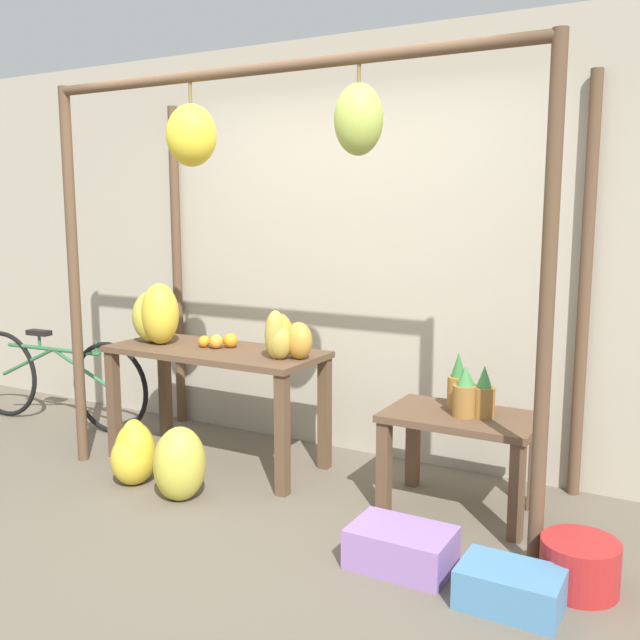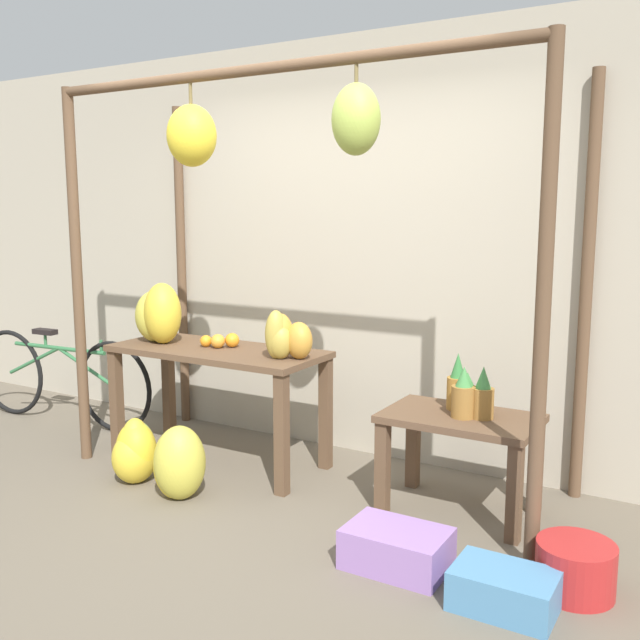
% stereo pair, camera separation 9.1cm
% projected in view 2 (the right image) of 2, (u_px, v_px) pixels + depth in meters
% --- Properties ---
extents(ground_plane, '(20.00, 20.00, 0.00)m').
position_uv_depth(ground_plane, '(215.00, 536.00, 3.69)').
color(ground_plane, '#665B4C').
extents(shop_wall_back, '(8.00, 0.08, 2.80)m').
position_uv_depth(shop_wall_back, '(358.00, 250.00, 4.82)').
color(shop_wall_back, '#B2A893').
rests_on(shop_wall_back, ground_plane).
extents(stall_awning, '(3.07, 1.18, 2.43)m').
position_uv_depth(stall_awning, '(284.00, 200.00, 4.04)').
color(stall_awning, brown).
rests_on(stall_awning, ground_plane).
extents(display_table_main, '(1.45, 0.61, 0.77)m').
position_uv_depth(display_table_main, '(217.00, 368.00, 4.68)').
color(display_table_main, brown).
rests_on(display_table_main, ground_plane).
extents(display_table_side, '(0.83, 0.53, 0.56)m').
position_uv_depth(display_table_side, '(460.00, 436.00, 3.92)').
color(display_table_side, brown).
rests_on(display_table_side, ground_plane).
extents(banana_pile_on_table, '(0.46, 0.38, 0.41)m').
position_uv_depth(banana_pile_on_table, '(159.00, 315.00, 4.83)').
color(banana_pile_on_table, gold).
rests_on(banana_pile_on_table, display_table_main).
extents(orange_pile, '(0.24, 0.17, 0.10)m').
position_uv_depth(orange_pile, '(220.00, 341.00, 4.68)').
color(orange_pile, orange).
rests_on(orange_pile, display_table_main).
extents(pineapple_cluster, '(0.30, 0.26, 0.32)m').
position_uv_depth(pineapple_cluster, '(467.00, 394.00, 3.88)').
color(pineapple_cluster, olive).
rests_on(pineapple_cluster, display_table_side).
extents(banana_pile_ground_left, '(0.36, 0.38, 0.40)m').
position_uv_depth(banana_pile_ground_left, '(136.00, 453.00, 4.40)').
color(banana_pile_ground_left, yellow).
rests_on(banana_pile_ground_left, ground_plane).
extents(banana_pile_ground_right, '(0.40, 0.40, 0.44)m').
position_uv_depth(banana_pile_ground_right, '(178.00, 463.00, 4.14)').
color(banana_pile_ground_right, gold).
rests_on(banana_pile_ground_right, ground_plane).
extents(fruit_crate_white, '(0.48, 0.32, 0.19)m').
position_uv_depth(fruit_crate_white, '(397.00, 548.00, 3.35)').
color(fruit_crate_white, '#9970B7').
rests_on(fruit_crate_white, ground_plane).
extents(blue_bucket, '(0.34, 0.34, 0.23)m').
position_uv_depth(blue_bucket, '(575.00, 568.00, 3.13)').
color(blue_bucket, '#AD2323').
rests_on(blue_bucket, ground_plane).
extents(parked_bicycle, '(1.79, 0.18, 0.74)m').
position_uv_depth(parked_bicycle, '(60.00, 377.00, 5.59)').
color(parked_bicycle, black).
rests_on(parked_bicycle, ground_plane).
extents(papaya_pile, '(0.32, 0.26, 0.30)m').
position_uv_depth(papaya_pile, '(285.00, 338.00, 4.32)').
color(papaya_pile, gold).
rests_on(papaya_pile, display_table_main).
extents(fruit_crate_purple, '(0.43, 0.29, 0.17)m').
position_uv_depth(fruit_crate_purple, '(504.00, 590.00, 3.01)').
color(fruit_crate_purple, '#4C84B2').
rests_on(fruit_crate_purple, ground_plane).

